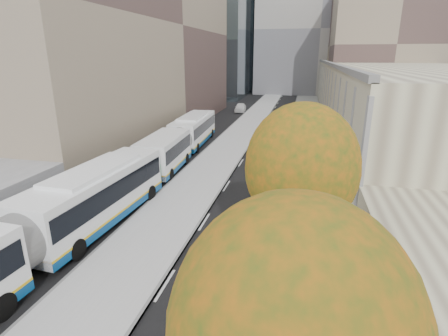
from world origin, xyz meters
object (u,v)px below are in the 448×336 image
(bus_near, at_px, (41,229))
(distant_car, at_px, (240,108))
(bus_shelter, at_px, (359,279))
(bus_far, at_px, (183,138))
(cyclist, at_px, (210,277))

(bus_near, relative_size, distant_car, 4.37)
(bus_shelter, bearing_deg, bus_near, 174.05)
(bus_shelter, bearing_deg, bus_far, 122.76)
(bus_far, xyz_separation_m, cyclist, (8.03, -19.83, -0.83))
(bus_shelter, xyz_separation_m, cyclist, (-5.32, 0.91, -1.39))
(bus_far, distance_m, distant_car, 27.55)
(bus_near, xyz_separation_m, cyclist, (8.06, -0.48, -0.92))
(bus_shelter, relative_size, cyclist, 2.05)
(bus_near, xyz_separation_m, distant_car, (0.68, 46.87, -0.98))
(cyclist, relative_size, distant_car, 0.49)
(bus_shelter, xyz_separation_m, bus_far, (-13.35, 20.74, -0.56))
(bus_near, distance_m, bus_far, 19.35)
(bus_shelter, height_order, cyclist, bus_shelter)
(bus_shelter, xyz_separation_m, distant_car, (-12.70, 48.27, -1.45))
(bus_shelter, distance_m, bus_far, 24.67)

